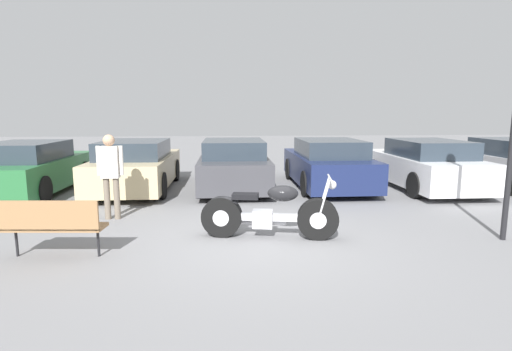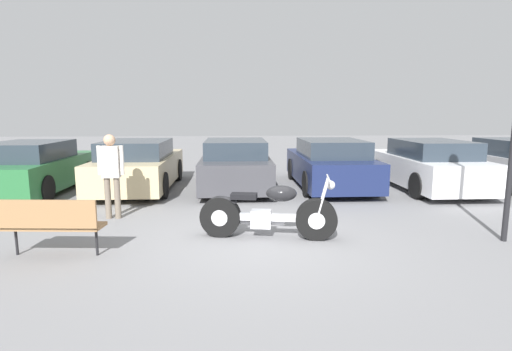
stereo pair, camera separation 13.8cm
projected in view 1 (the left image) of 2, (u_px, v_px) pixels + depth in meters
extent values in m
plane|color=slate|center=(260.00, 240.00, 6.71)|extent=(60.00, 60.00, 0.00)
cylinder|color=black|center=(318.00, 219.00, 6.72)|extent=(0.72, 0.31, 0.70)
cylinder|color=silver|center=(318.00, 219.00, 6.72)|extent=(0.31, 0.26, 0.28)
cylinder|color=black|center=(222.00, 217.00, 6.88)|extent=(0.72, 0.31, 0.70)
cylinder|color=silver|center=(222.00, 217.00, 6.88)|extent=(0.31, 0.26, 0.28)
cube|color=silver|center=(269.00, 217.00, 6.80)|extent=(1.25, 0.32, 0.12)
cube|color=silver|center=(263.00, 219.00, 6.81)|extent=(0.38, 0.29, 0.30)
ellipsoid|color=black|center=(283.00, 193.00, 6.71)|extent=(0.57, 0.40, 0.27)
cube|color=black|center=(245.00, 196.00, 6.78)|extent=(0.47, 0.31, 0.09)
ellipsoid|color=black|center=(225.00, 202.00, 6.83)|extent=(0.51, 0.28, 0.20)
cylinder|color=silver|center=(324.00, 200.00, 6.57)|extent=(0.22, 0.07, 0.72)
cylinder|color=silver|center=(323.00, 197.00, 6.75)|extent=(0.22, 0.07, 0.72)
cylinder|color=silver|center=(330.00, 178.00, 6.60)|extent=(0.14, 0.62, 0.03)
sphere|color=silver|center=(332.00, 185.00, 6.61)|extent=(0.15, 0.15, 0.15)
cylinder|color=silver|center=(250.00, 222.00, 6.99)|extent=(1.25, 0.29, 0.08)
cube|color=#286B38|center=(31.00, 173.00, 10.57)|extent=(1.85, 4.36, 0.76)
cube|color=#28333D|center=(24.00, 151.00, 10.21)|extent=(1.63, 2.27, 0.46)
cylinder|color=black|center=(24.00, 173.00, 11.87)|extent=(0.20, 0.67, 0.67)
cylinder|color=black|center=(83.00, 173.00, 11.99)|extent=(0.20, 0.67, 0.67)
cylinder|color=black|center=(43.00, 190.00, 9.33)|extent=(0.20, 0.67, 0.67)
cube|color=#C6B284|center=(137.00, 170.00, 11.11)|extent=(1.85, 4.36, 0.76)
cube|color=#28333D|center=(134.00, 149.00, 10.76)|extent=(1.63, 2.27, 0.46)
cylinder|color=black|center=(119.00, 171.00, 12.41)|extent=(0.20, 0.67, 0.67)
cylinder|color=black|center=(175.00, 170.00, 12.54)|extent=(0.20, 0.67, 0.67)
cylinder|color=black|center=(90.00, 187.00, 9.75)|extent=(0.20, 0.67, 0.67)
cylinder|color=black|center=(161.00, 186.00, 9.87)|extent=(0.20, 0.67, 0.67)
cube|color=#3D3D42|center=(234.00, 169.00, 11.36)|extent=(1.85, 4.36, 0.76)
cube|color=#28333D|center=(234.00, 148.00, 11.01)|extent=(1.63, 2.27, 0.46)
cylinder|color=black|center=(206.00, 170.00, 12.66)|extent=(0.20, 0.67, 0.67)
cylinder|color=black|center=(260.00, 169.00, 12.79)|extent=(0.20, 0.67, 0.67)
cylinder|color=black|center=(200.00, 185.00, 10.00)|extent=(0.20, 0.67, 0.67)
cylinder|color=black|center=(269.00, 184.00, 10.12)|extent=(0.20, 0.67, 0.67)
cube|color=#19234C|center=(327.00, 168.00, 11.50)|extent=(1.85, 4.36, 0.76)
cube|color=#28333D|center=(330.00, 148.00, 11.15)|extent=(1.63, 2.27, 0.46)
cylinder|color=black|center=(290.00, 169.00, 12.80)|extent=(0.20, 0.67, 0.67)
cylinder|color=black|center=(342.00, 168.00, 12.93)|extent=(0.20, 0.67, 0.67)
cylinder|color=black|center=(306.00, 184.00, 10.14)|extent=(0.20, 0.67, 0.67)
cylinder|color=black|center=(373.00, 183.00, 10.26)|extent=(0.20, 0.67, 0.67)
cube|color=white|center=(423.00, 169.00, 11.31)|extent=(1.85, 4.36, 0.76)
cube|color=#28333D|center=(429.00, 148.00, 10.95)|extent=(1.63, 2.27, 0.46)
cylinder|color=black|center=(376.00, 170.00, 12.61)|extent=(0.20, 0.67, 0.67)
cylinder|color=black|center=(428.00, 169.00, 12.74)|extent=(0.20, 0.67, 0.67)
cylinder|color=black|center=(416.00, 185.00, 9.94)|extent=(0.20, 0.67, 0.67)
cylinder|color=black|center=(482.00, 184.00, 10.07)|extent=(0.20, 0.67, 0.67)
cube|color=#BCBCC1|center=(510.00, 167.00, 11.63)|extent=(1.85, 4.36, 0.76)
cylinder|color=black|center=(455.00, 168.00, 12.93)|extent=(0.20, 0.67, 0.67)
cylinder|color=black|center=(506.00, 168.00, 13.05)|extent=(0.20, 0.67, 0.67)
cube|color=#997047|center=(56.00, 227.00, 5.90)|extent=(1.45, 0.51, 0.05)
cube|color=#997047|center=(49.00, 216.00, 5.69)|extent=(1.42, 0.15, 0.44)
cylinder|color=black|center=(17.00, 242.00, 5.94)|extent=(0.04, 0.04, 0.45)
cylinder|color=black|center=(98.00, 242.00, 5.93)|extent=(0.04, 0.04, 0.45)
cylinder|color=#726656|center=(107.00, 199.00, 7.99)|extent=(0.12, 0.12, 0.84)
cylinder|color=#726656|center=(117.00, 198.00, 8.00)|extent=(0.12, 0.12, 0.84)
cube|color=silver|center=(110.00, 162.00, 7.88)|extent=(0.34, 0.20, 0.63)
cylinder|color=silver|center=(98.00, 161.00, 7.86)|extent=(0.08, 0.08, 0.58)
cylinder|color=silver|center=(121.00, 160.00, 7.89)|extent=(0.08, 0.08, 0.58)
sphere|color=tan|center=(109.00, 140.00, 7.81)|extent=(0.23, 0.23, 0.23)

